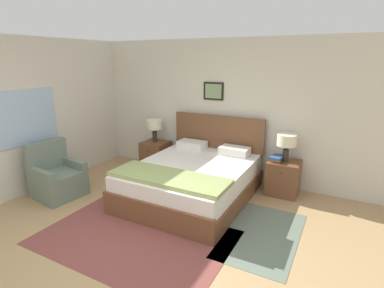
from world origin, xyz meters
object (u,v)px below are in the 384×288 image
object	(u,v)px
nightstand_by_door	(283,178)
table_lamp_by_door	(287,142)
armchair	(57,179)
table_lamp_near_window	(154,125)
bed	(192,179)
nightstand_near_window	(156,155)

from	to	relation	value
nightstand_by_door	table_lamp_by_door	size ratio (longest dim) A/B	1.26
nightstand_by_door	table_lamp_by_door	bearing A→B (deg)	52.88
armchair	table_lamp_by_door	distance (m)	3.88
table_lamp_near_window	bed	bearing A→B (deg)	-32.80
armchair	bed	bearing A→B (deg)	123.52
nightstand_by_door	armchair	bearing A→B (deg)	-151.01
nightstand_near_window	bed	bearing A→B (deg)	-32.85
nightstand_near_window	nightstand_by_door	xyz separation A→B (m)	(2.61, 0.00, 0.00)
table_lamp_near_window	table_lamp_by_door	distance (m)	2.63
table_lamp_near_window	nightstand_by_door	bearing A→B (deg)	-0.18
armchair	nightstand_near_window	bearing A→B (deg)	165.73
nightstand_near_window	nightstand_by_door	size ratio (longest dim) A/B	1.00
bed	table_lamp_by_door	bearing A→B (deg)	32.98
armchair	nightstand_near_window	size ratio (longest dim) A/B	1.56
nightstand_near_window	table_lamp_by_door	xyz separation A→B (m)	(2.62, 0.01, 0.63)
armchair	nightstand_near_window	xyz separation A→B (m)	(0.73, 1.85, -0.01)
nightstand_near_window	table_lamp_by_door	world-z (taller)	table_lamp_by_door
nightstand_near_window	table_lamp_near_window	distance (m)	0.64
table_lamp_by_door	table_lamp_near_window	bearing A→B (deg)	180.00
table_lamp_near_window	table_lamp_by_door	size ratio (longest dim) A/B	1.00
bed	nightstand_near_window	xyz separation A→B (m)	(-1.31, 0.84, -0.02)
bed	armchair	distance (m)	2.27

